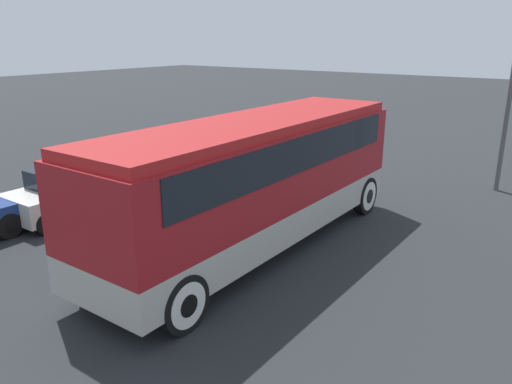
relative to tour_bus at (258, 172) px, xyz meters
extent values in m
plane|color=#26282B|center=(-0.10, 0.00, -1.95)|extent=(120.00, 120.00, 0.00)
cube|color=#B7B2A8|center=(-0.10, 0.00, -1.09)|extent=(9.68, 2.50, 0.76)
cube|color=maroon|center=(-0.10, 0.00, 0.18)|extent=(9.68, 2.50, 1.78)
cube|color=black|center=(-0.10, 0.00, 0.61)|extent=(8.51, 2.54, 0.80)
cube|color=#B21E1E|center=(-0.10, 0.00, 1.17)|extent=(9.48, 2.30, 0.22)
cube|color=maroon|center=(4.59, 0.00, -0.08)|extent=(0.36, 2.40, 2.03)
cylinder|color=black|center=(3.86, -1.14, -1.39)|extent=(1.11, 0.28, 1.11)
cylinder|color=silver|center=(3.86, -1.14, -1.39)|extent=(0.86, 0.30, 0.86)
cylinder|color=black|center=(3.86, -1.14, -1.39)|extent=(0.42, 0.32, 0.42)
cylinder|color=black|center=(3.86, 1.14, -1.39)|extent=(1.11, 0.28, 1.11)
cylinder|color=silver|center=(3.86, 1.14, -1.39)|extent=(0.86, 0.30, 0.86)
cylinder|color=black|center=(3.86, 1.14, -1.39)|extent=(0.42, 0.32, 0.42)
cylinder|color=black|center=(-3.88, -1.14, -1.39)|extent=(1.11, 0.28, 1.11)
cylinder|color=silver|center=(-3.88, -1.14, -1.39)|extent=(0.86, 0.30, 0.86)
cylinder|color=black|center=(-3.88, -1.14, -1.39)|extent=(0.42, 0.32, 0.42)
cylinder|color=black|center=(-3.88, 1.14, -1.39)|extent=(1.11, 0.28, 1.11)
cylinder|color=silver|center=(-3.88, 1.14, -1.39)|extent=(0.86, 0.30, 0.86)
cylinder|color=black|center=(-3.88, 1.14, -1.39)|extent=(0.42, 0.32, 0.42)
cube|color=silver|center=(-1.05, 5.85, -1.38)|extent=(4.15, 1.74, 0.68)
cube|color=black|center=(-1.21, 5.85, -0.78)|extent=(2.16, 1.57, 0.52)
cylinder|color=black|center=(0.61, 5.08, -1.65)|extent=(0.60, 0.22, 0.60)
cylinder|color=black|center=(0.61, 5.08, -1.65)|extent=(0.23, 0.26, 0.23)
cylinder|color=black|center=(0.61, 6.63, -1.65)|extent=(0.60, 0.22, 0.60)
cylinder|color=black|center=(0.61, 6.63, -1.65)|extent=(0.23, 0.26, 0.23)
cylinder|color=black|center=(-2.70, 5.08, -1.65)|extent=(0.60, 0.22, 0.60)
cylinder|color=black|center=(-2.70, 5.08, -1.65)|extent=(0.23, 0.26, 0.23)
cylinder|color=black|center=(-2.70, 6.63, -1.65)|extent=(0.60, 0.22, 0.60)
cylinder|color=black|center=(-2.70, 6.63, -1.65)|extent=(0.23, 0.26, 0.23)
cube|color=black|center=(4.04, 5.37, -1.40)|extent=(4.62, 1.81, 0.56)
cube|color=black|center=(3.86, 5.37, -0.86)|extent=(2.40, 1.63, 0.50)
cylinder|color=black|center=(5.85, 4.56, -1.59)|extent=(0.72, 0.22, 0.72)
cylinder|color=black|center=(5.85, 4.56, -1.59)|extent=(0.27, 0.26, 0.27)
cylinder|color=black|center=(5.85, 6.18, -1.59)|extent=(0.72, 0.22, 0.72)
cylinder|color=black|center=(5.85, 6.18, -1.59)|extent=(0.27, 0.26, 0.27)
cylinder|color=black|center=(2.23, 4.56, -1.59)|extent=(0.72, 0.22, 0.72)
cylinder|color=black|center=(2.23, 4.56, -1.59)|extent=(0.27, 0.26, 0.27)
cylinder|color=black|center=(2.23, 6.18, -1.59)|extent=(0.72, 0.22, 0.72)
cylinder|color=black|center=(2.23, 6.18, -1.59)|extent=(0.27, 0.26, 0.27)
cylinder|color=black|center=(-3.41, 5.59, -1.60)|extent=(0.69, 0.22, 0.69)
cylinder|color=black|center=(-3.41, 5.59, -1.60)|extent=(0.26, 0.26, 0.26)
cylinder|color=#515156|center=(8.72, -3.85, 0.75)|extent=(0.16, 0.16, 5.39)
camera|label=1|loc=(-9.46, -6.78, 3.12)|focal=35.00mm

